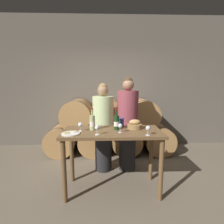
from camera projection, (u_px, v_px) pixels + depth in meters
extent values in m
plane|color=#726654|center=(112.00, 189.00, 2.64)|extent=(10.00, 10.00, 0.00)
cube|color=#60594F|center=(109.00, 83.00, 4.42)|extent=(10.00, 0.12, 3.20)
cylinder|color=#A87A47|center=(63.00, 139.00, 4.03)|extent=(0.65, 0.89, 0.65)
cylinder|color=#2D2D33|center=(60.00, 143.00, 3.75)|extent=(0.66, 0.02, 0.66)
cylinder|color=#2D2D33|center=(66.00, 135.00, 4.31)|extent=(0.66, 0.02, 0.66)
cylinder|color=#A87A47|center=(94.00, 138.00, 4.06)|extent=(0.65, 0.89, 0.65)
cylinder|color=#2D2D33|center=(94.00, 142.00, 3.78)|extent=(0.66, 0.02, 0.66)
cylinder|color=#2D2D33|center=(95.00, 135.00, 4.34)|extent=(0.66, 0.02, 0.66)
cylinder|color=#A87A47|center=(126.00, 138.00, 4.08)|extent=(0.65, 0.89, 0.65)
cylinder|color=#2D2D33|center=(127.00, 142.00, 3.80)|extent=(0.66, 0.02, 0.66)
cylinder|color=#2D2D33|center=(124.00, 134.00, 4.36)|extent=(0.66, 0.02, 0.66)
cylinder|color=#A87A47|center=(156.00, 138.00, 4.11)|extent=(0.65, 0.89, 0.65)
cylinder|color=#2D2D33|center=(160.00, 142.00, 3.83)|extent=(0.66, 0.02, 0.66)
cylinder|color=#2D2D33|center=(153.00, 134.00, 4.39)|extent=(0.66, 0.02, 0.66)
cylinder|color=#A87A47|center=(78.00, 114.00, 3.95)|extent=(0.65, 0.89, 0.65)
cylinder|color=#2D2D33|center=(76.00, 116.00, 3.67)|extent=(0.66, 0.02, 0.66)
cylinder|color=#2D2D33|center=(80.00, 112.00, 4.23)|extent=(0.66, 0.02, 0.66)
cylinder|color=#A87A47|center=(110.00, 114.00, 3.98)|extent=(0.65, 0.89, 0.65)
cylinder|color=#2D2D33|center=(110.00, 116.00, 3.70)|extent=(0.66, 0.02, 0.66)
cylinder|color=#2D2D33|center=(110.00, 112.00, 4.26)|extent=(0.66, 0.02, 0.66)
cylinder|color=#A87A47|center=(142.00, 113.00, 4.00)|extent=(0.65, 0.89, 0.65)
cylinder|color=#2D2D33|center=(144.00, 116.00, 3.72)|extent=(0.66, 0.02, 0.66)
cylinder|color=#2D2D33|center=(139.00, 111.00, 4.28)|extent=(0.66, 0.02, 0.66)
cylinder|color=brown|center=(64.00, 172.00, 2.29)|extent=(0.06, 0.06, 0.88)
cylinder|color=brown|center=(161.00, 170.00, 2.34)|extent=(0.06, 0.06, 0.88)
cylinder|color=brown|center=(72.00, 155.00, 2.81)|extent=(0.06, 0.06, 0.88)
cylinder|color=brown|center=(151.00, 154.00, 2.85)|extent=(0.06, 0.06, 0.88)
cube|color=brown|center=(112.00, 132.00, 2.50)|extent=(1.41, 0.64, 0.04)
cylinder|color=#232326|center=(103.00, 150.00, 3.21)|extent=(0.30, 0.30, 0.76)
cylinder|color=beige|center=(103.00, 113.00, 3.10)|extent=(0.37, 0.37, 0.60)
sphere|color=#997051|center=(103.00, 91.00, 3.03)|extent=(0.19, 0.19, 0.19)
sphere|color=olive|center=(103.00, 88.00, 3.04)|extent=(0.16, 0.16, 0.16)
cylinder|color=#232326|center=(127.00, 148.00, 3.22)|extent=(0.30, 0.30, 0.82)
cylinder|color=#8C3D47|center=(128.00, 109.00, 3.10)|extent=(0.37, 0.37, 0.65)
sphere|color=#997051|center=(128.00, 85.00, 3.03)|extent=(0.20, 0.20, 0.20)
sphere|color=#47331E|center=(128.00, 82.00, 3.03)|extent=(0.16, 0.16, 0.16)
cylinder|color=#193819|center=(117.00, 123.00, 2.54)|extent=(0.08, 0.08, 0.21)
cylinder|color=#193819|center=(117.00, 113.00, 2.52)|extent=(0.03, 0.03, 0.08)
cylinder|color=maroon|center=(117.00, 109.00, 2.51)|extent=(0.03, 0.03, 0.02)
cylinder|color=white|center=(117.00, 124.00, 2.55)|extent=(0.08, 0.08, 0.07)
cylinder|color=#ADBC7F|center=(92.00, 123.00, 2.52)|extent=(0.08, 0.08, 0.21)
cylinder|color=#ADBC7F|center=(92.00, 113.00, 2.50)|extent=(0.03, 0.03, 0.08)
cylinder|color=maroon|center=(92.00, 109.00, 2.49)|extent=(0.03, 0.03, 0.02)
cylinder|color=white|center=(92.00, 124.00, 2.53)|extent=(0.08, 0.08, 0.07)
cylinder|color=navy|center=(120.00, 122.00, 2.71)|extent=(0.12, 0.12, 0.14)
cylinder|color=navy|center=(120.00, 118.00, 2.70)|extent=(0.13, 0.13, 0.01)
cylinder|color=olive|center=(135.00, 126.00, 2.61)|extent=(0.22, 0.22, 0.07)
ellipsoid|color=tan|center=(135.00, 122.00, 2.60)|extent=(0.17, 0.10, 0.08)
cylinder|color=white|center=(71.00, 134.00, 2.33)|extent=(0.24, 0.24, 0.01)
cube|color=beige|center=(75.00, 132.00, 2.35)|extent=(0.07, 0.06, 0.02)
cube|color=#E0CC7F|center=(66.00, 133.00, 2.30)|extent=(0.07, 0.06, 0.02)
cylinder|color=white|center=(80.00, 131.00, 2.47)|extent=(0.06, 0.06, 0.00)
cylinder|color=white|center=(80.00, 129.00, 2.46)|extent=(0.01, 0.01, 0.07)
sphere|color=white|center=(80.00, 125.00, 2.45)|extent=(0.06, 0.06, 0.06)
cylinder|color=white|center=(97.00, 135.00, 2.30)|extent=(0.06, 0.06, 0.00)
cylinder|color=white|center=(97.00, 132.00, 2.29)|extent=(0.01, 0.01, 0.07)
sphere|color=white|center=(97.00, 128.00, 2.28)|extent=(0.06, 0.06, 0.06)
cylinder|color=white|center=(120.00, 132.00, 2.40)|extent=(0.06, 0.06, 0.00)
cylinder|color=white|center=(120.00, 130.00, 2.39)|extent=(0.01, 0.01, 0.07)
sphere|color=white|center=(120.00, 126.00, 2.38)|extent=(0.06, 0.06, 0.06)
cylinder|color=white|center=(148.00, 135.00, 2.27)|extent=(0.06, 0.06, 0.00)
cylinder|color=white|center=(148.00, 133.00, 2.27)|extent=(0.01, 0.01, 0.07)
sphere|color=white|center=(148.00, 128.00, 2.26)|extent=(0.06, 0.06, 0.06)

